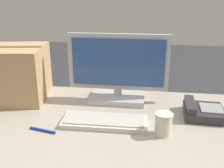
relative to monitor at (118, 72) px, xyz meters
name	(u,v)px	position (x,y,z in m)	size (l,w,h in m)	color
monitor	(118,72)	(0.00, 0.00, 0.00)	(0.57, 0.22, 0.39)	#B7B7B7
keyboard	(105,121)	(-0.03, -0.31, -0.16)	(0.41, 0.17, 0.03)	beige
desk_phone	(202,111)	(0.45, -0.16, -0.14)	(0.20, 0.21, 0.08)	#2D2D33
paper_cup_left	(163,124)	(0.25, -0.37, -0.12)	(0.08, 0.08, 0.10)	beige
cardboard_box	(7,73)	(-0.64, -0.06, -0.02)	(0.49, 0.41, 0.31)	tan
pen_marker	(43,130)	(-0.29, -0.42, -0.16)	(0.13, 0.04, 0.01)	#1933B2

